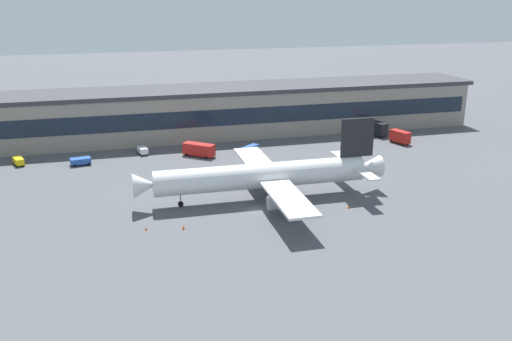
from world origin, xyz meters
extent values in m
plane|color=#4C4F54|center=(0.00, 0.00, 0.00)|extent=(600.00, 600.00, 0.00)
cube|color=gray|center=(0.00, 61.42, 6.48)|extent=(164.69, 18.92, 12.96)
cube|color=#38383D|center=(0.00, 61.42, 13.56)|extent=(167.99, 19.30, 1.20)
cube|color=#192333|center=(0.00, 51.91, 7.13)|extent=(161.40, 0.16, 4.66)
cylinder|color=white|center=(2.63, 5.62, 5.14)|extent=(43.71, 5.68, 5.15)
cone|color=white|center=(-20.73, 5.90, 5.14)|extent=(4.70, 4.95, 4.90)
cone|color=white|center=(26.26, 5.33, 5.14)|extent=(5.72, 4.71, 4.64)
cube|color=black|center=(23.46, 5.37, 11.84)|extent=(7.22, 0.59, 8.25)
cube|color=white|center=(22.89, -0.30, 5.91)|extent=(2.51, 9.30, 0.30)
cube|color=white|center=(23.03, 11.04, 5.91)|extent=(2.51, 9.30, 0.30)
cube|color=white|center=(4.48, -6.80, 4.62)|extent=(6.24, 19.71, 0.50)
cube|color=white|center=(4.78, 17.99, 4.62)|extent=(6.24, 19.71, 0.50)
cylinder|color=#99999E|center=(3.52, -3.85, 2.81)|extent=(4.29, 2.89, 2.83)
cylinder|color=#99999E|center=(3.75, 15.06, 2.81)|extent=(4.29, 2.89, 2.83)
cylinder|color=black|center=(-13.95, 5.82, 0.55)|extent=(1.11, 0.51, 1.10)
cylinder|color=slate|center=(-13.95, 5.82, 2.11)|extent=(0.24, 0.24, 2.56)
cylinder|color=black|center=(4.79, 3.27, 0.55)|extent=(1.11, 0.51, 1.10)
cylinder|color=slate|center=(4.79, 3.27, 2.11)|extent=(0.24, 0.24, 2.56)
cylinder|color=black|center=(4.85, 7.91, 0.55)|extent=(1.11, 0.51, 1.10)
cylinder|color=slate|center=(4.85, 7.91, 2.11)|extent=(0.24, 0.24, 2.56)
cube|color=#2651A5|center=(-34.12, 39.96, 1.05)|extent=(5.18, 3.40, 1.40)
cube|color=black|center=(-35.42, 39.73, 1.33)|extent=(2.07, 2.65, 0.35)
cylinder|color=black|center=(-35.57, 38.52, 0.35)|extent=(0.74, 0.42, 0.70)
cylinder|color=black|center=(-35.98, 40.82, 0.35)|extent=(0.74, 0.42, 0.70)
cylinder|color=black|center=(-32.27, 39.10, 0.35)|extent=(0.74, 0.42, 0.70)
cylinder|color=black|center=(-32.67, 41.41, 0.35)|extent=(0.74, 0.42, 0.70)
cube|color=yellow|center=(-48.93, 43.85, 1.10)|extent=(3.26, 4.78, 1.50)
cube|color=black|center=(-49.33, 44.99, 1.40)|extent=(2.16, 2.03, 0.38)
cylinder|color=black|center=(-50.25, 45.02, 0.35)|extent=(0.52, 0.76, 0.70)
cylinder|color=black|center=(-48.64, 45.59, 0.35)|extent=(0.52, 0.76, 0.70)
cylinder|color=black|center=(-49.23, 42.12, 0.35)|extent=(0.52, 0.76, 0.70)
cylinder|color=black|center=(-47.61, 42.69, 0.35)|extent=(0.52, 0.76, 0.70)
cube|color=white|center=(-18.61, 45.50, 1.10)|extent=(2.75, 3.96, 1.50)
cube|color=black|center=(-18.39, 44.53, 1.40)|extent=(2.07, 1.64, 0.38)
cylinder|color=black|center=(-17.45, 44.47, 0.35)|extent=(0.45, 0.75, 0.70)
cylinder|color=black|center=(-19.21, 44.07, 0.35)|extent=(0.45, 0.75, 0.70)
cylinder|color=black|center=(-18.01, 46.93, 0.35)|extent=(0.45, 0.75, 0.70)
cylinder|color=black|center=(-19.77, 46.53, 0.35)|extent=(0.45, 0.75, 0.70)
cube|color=red|center=(-4.63, 39.93, 1.85)|extent=(8.23, 7.56, 3.00)
cube|color=black|center=(-6.40, 41.42, 2.45)|extent=(3.91, 3.86, 0.75)
cylinder|color=black|center=(-7.69, 40.86, 0.35)|extent=(0.73, 0.68, 0.70)
cylinder|color=black|center=(-6.07, 42.79, 0.35)|extent=(0.73, 0.68, 0.70)
cylinder|color=black|center=(-3.19, 37.07, 0.35)|extent=(0.73, 0.68, 0.70)
cylinder|color=black|center=(-1.57, 39.00, 0.35)|extent=(0.73, 0.68, 0.70)
cube|color=black|center=(49.58, 47.67, 2.25)|extent=(4.55, 7.64, 3.80)
cube|color=black|center=(50.14, 45.78, 3.01)|extent=(3.01, 3.10, 0.95)
cylinder|color=black|center=(51.42, 45.59, 0.35)|extent=(0.49, 0.76, 0.70)
cylinder|color=black|center=(49.18, 44.92, 0.35)|extent=(0.49, 0.76, 0.70)
cylinder|color=black|center=(49.98, 50.42, 0.35)|extent=(0.49, 0.76, 0.70)
cylinder|color=black|center=(47.74, 49.75, 0.35)|extent=(0.49, 0.76, 0.70)
cube|color=#2651A5|center=(8.65, 39.01, 1.15)|extent=(6.11, 5.75, 1.60)
cube|color=black|center=(9.96, 40.18, 1.47)|extent=(2.90, 2.86, 0.40)
cylinder|color=black|center=(9.72, 41.17, 0.35)|extent=(0.72, 0.69, 0.70)
cylinder|color=black|center=(10.92, 39.82, 0.35)|extent=(0.72, 0.69, 0.70)
cylinder|color=black|center=(6.38, 38.19, 0.35)|extent=(0.72, 0.69, 0.70)
cylinder|color=black|center=(7.57, 36.84, 0.35)|extent=(0.72, 0.69, 0.70)
cube|color=red|center=(52.13, 38.00, 1.95)|extent=(4.17, 6.45, 3.20)
cube|color=black|center=(51.61, 39.56, 2.59)|extent=(2.76, 2.69, 0.80)
cylinder|color=black|center=(50.45, 39.65, 0.35)|extent=(0.51, 0.76, 0.70)
cylinder|color=black|center=(52.50, 40.33, 0.35)|extent=(0.51, 0.76, 0.70)
cylinder|color=black|center=(51.77, 35.66, 0.35)|extent=(0.51, 0.76, 0.70)
cylinder|color=black|center=(53.82, 36.34, 0.35)|extent=(0.51, 0.76, 0.70)
cone|color=#F2590C|center=(-21.56, -4.11, 0.31)|extent=(0.50, 0.50, 0.63)
cone|color=#F2590C|center=(18.12, -3.72, 0.35)|extent=(0.56, 0.56, 0.70)
cone|color=#F2590C|center=(-14.96, -5.38, 0.36)|extent=(0.58, 0.58, 0.73)
camera|label=1|loc=(-26.21, -98.43, 41.46)|focal=39.21mm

